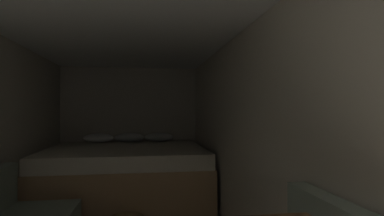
# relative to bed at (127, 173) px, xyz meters

# --- Properties ---
(wall_back) EXTENTS (2.35, 0.05, 1.96)m
(wall_back) POSITION_rel_bed_xyz_m (0.00, 0.98, 0.61)
(wall_back) COLOR beige
(wall_back) RESTS_ON ground
(wall_right) EXTENTS (0.05, 5.52, 1.96)m
(wall_right) POSITION_rel_bed_xyz_m (1.15, -1.81, 0.61)
(wall_right) COLOR beige
(wall_right) RESTS_ON ground
(ceiling_slab) EXTENTS (2.35, 5.52, 0.05)m
(ceiling_slab) POSITION_rel_bed_xyz_m (0.00, -1.81, 1.62)
(ceiling_slab) COLOR white
(ceiling_slab) RESTS_ON wall_left
(bed) EXTENTS (2.13, 1.83, 0.86)m
(bed) POSITION_rel_bed_xyz_m (0.00, 0.00, 0.00)
(bed) COLOR tan
(bed) RESTS_ON ground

